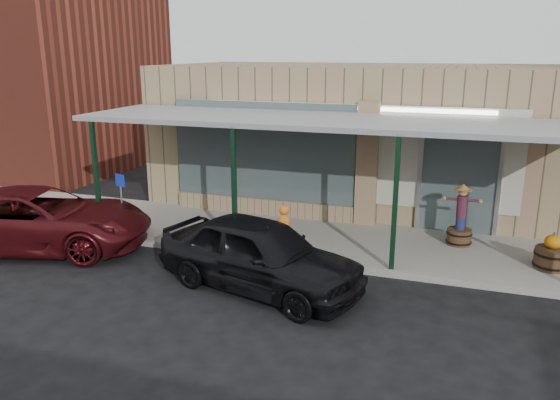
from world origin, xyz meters
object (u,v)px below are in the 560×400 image
(barrel_pumpkin, at_px, (551,256))
(barrel_scarecrow, at_px, (460,224))
(handicap_sign, at_px, (121,195))
(car_maroon, at_px, (38,219))
(parked_sedan, at_px, (260,254))

(barrel_pumpkin, bearing_deg, barrel_scarecrow, 153.14)
(handicap_sign, distance_m, car_maroon, 2.00)
(barrel_scarecrow, height_order, handicap_sign, handicap_sign)
(barrel_scarecrow, xyz_separation_m, handicap_sign, (-8.12, -1.80, 0.48))
(barrel_pumpkin, relative_size, parked_sedan, 0.19)
(parked_sedan, height_order, car_maroon, parked_sedan)
(barrel_pumpkin, bearing_deg, handicap_sign, -175.13)
(car_maroon, bearing_deg, parked_sedan, -110.43)
(handicap_sign, bearing_deg, parked_sedan, -7.39)
(parked_sedan, bearing_deg, barrel_scarecrow, -31.03)
(barrel_scarecrow, xyz_separation_m, parked_sedan, (-3.74, -3.56, 0.08))
(barrel_pumpkin, bearing_deg, parked_sedan, -155.09)
(handicap_sign, relative_size, car_maroon, 0.29)
(barrel_scarecrow, bearing_deg, parked_sedan, -128.60)
(barrel_scarecrow, xyz_separation_m, barrel_pumpkin, (1.88, -0.95, -0.22))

